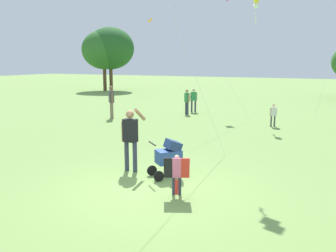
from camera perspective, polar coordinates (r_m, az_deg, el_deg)
The scene contains 10 objects.
ground_plane at distance 8.58m, azimuth -2.40°, elevation -10.32°, with size 120.00×120.00×0.00m, color #75994C.
treeline_distant at distance 32.41m, azimuth 14.84°, elevation 11.79°, with size 42.54×7.41×6.58m.
child_with_butterfly_kite at distance 7.98m, azimuth 1.45°, elevation -7.44°, with size 0.60×0.46×0.96m.
person_adult_flyer at distance 9.67m, azimuth -6.21°, elevation -1.47°, with size 0.56×0.52×1.82m.
stroller at distance 9.26m, azimuth 0.21°, elevation -4.77°, with size 0.95×1.00×1.03m.
kite_green_novelty at distance 18.65m, azimuth 14.12°, elevation 18.65°, with size 2.58×3.99×6.15m.
person_red_shirt at distance 20.22m, azimuth 3.14°, elevation 4.36°, with size 0.37×0.36×1.46m.
person_sitting_far at distance 18.97m, azimuth -9.32°, elevation 4.36°, with size 0.44×0.43×1.77m.
person_couple_left at distance 21.20m, azimuth 4.25°, elevation 4.60°, with size 0.41×0.33×1.44m.
person_kid_running at distance 17.11m, azimuth 16.97°, elevation 2.04°, with size 0.31×0.25×1.10m.
Camera 1 is at (3.71, -7.10, 3.07)m, focal length 36.95 mm.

